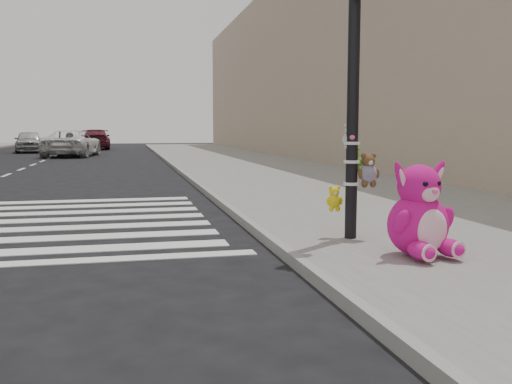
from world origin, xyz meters
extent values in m
plane|color=black|center=(0.00, 0.00, 0.00)|extent=(120.00, 120.00, 0.00)
cube|color=slate|center=(5.00, 10.00, 0.07)|extent=(7.00, 80.00, 0.14)
cube|color=gray|center=(1.55, 10.00, 0.07)|extent=(0.12, 80.00, 0.15)
cube|color=tan|center=(10.50, 20.00, 5.00)|extent=(5.00, 60.00, 10.00)
cylinder|color=black|center=(2.60, 1.80, 2.14)|extent=(0.16, 0.16, 4.00)
cylinder|color=white|center=(2.60, 1.80, 0.89)|extent=(0.22, 0.22, 0.04)
cylinder|color=white|center=(2.60, 1.80, 1.19)|extent=(0.22, 0.22, 0.04)
cylinder|color=white|center=(2.60, 1.80, 1.44)|extent=(0.22, 0.22, 0.04)
ellipsoid|color=#DA1287|center=(2.80, 0.25, 0.24)|extent=(0.31, 0.43, 0.21)
ellipsoid|color=#DA1287|center=(3.21, 0.32, 0.24)|extent=(0.31, 0.43, 0.21)
ellipsoid|color=#DA1287|center=(2.95, 0.60, 0.51)|extent=(0.84, 0.75, 0.74)
ellipsoid|color=#F9BFD1|center=(3.00, 0.35, 0.48)|extent=(0.43, 0.22, 0.48)
sphere|color=#DA1287|center=(2.95, 0.60, 0.97)|extent=(0.59, 0.59, 0.51)
ellipsoid|color=#DA1287|center=(2.72, 0.58, 1.04)|extent=(0.36, 0.16, 0.51)
ellipsoid|color=#DA1287|center=(3.17, 0.66, 1.04)|extent=(0.36, 0.16, 0.51)
imported|color=silver|center=(-3.45, 29.77, 0.77)|extent=(3.29, 5.85, 1.55)
imported|color=maroon|center=(-2.69, 41.57, 0.79)|extent=(2.46, 5.51, 1.57)
imported|color=#B8B7BD|center=(-6.84, 36.34, 0.76)|extent=(2.44, 4.69, 1.52)
camera|label=1|loc=(-0.39, -5.43, 1.64)|focal=40.00mm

